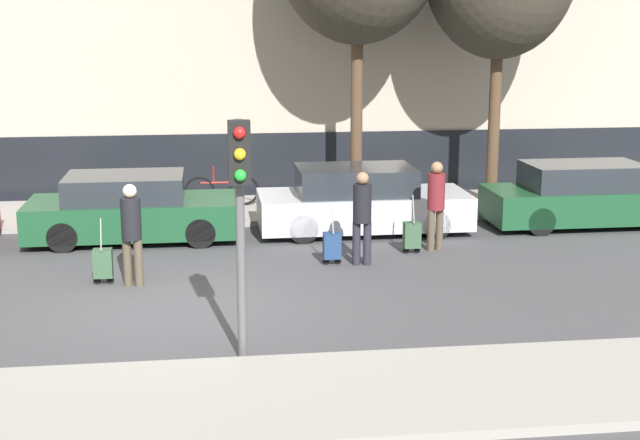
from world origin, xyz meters
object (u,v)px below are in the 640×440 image
at_px(pedestrian_center, 362,212).
at_px(traffic_light, 240,191).
at_px(parked_car_3, 588,196).
at_px(parked_car_2, 361,202).
at_px(pedestrian_left, 131,228).
at_px(trolley_center, 332,246).
at_px(trolley_left, 103,263).
at_px(trolley_right, 412,235).
at_px(parked_bicycle, 222,190).
at_px(pedestrian_right, 436,200).
at_px(parked_car_1, 132,209).

xyz_separation_m(pedestrian_center, traffic_light, (-2.40, -4.51, 1.31)).
height_order(parked_car_3, traffic_light, traffic_light).
bearing_deg(parked_car_3, traffic_light, -138.19).
relative_size(parked_car_2, pedestrian_left, 2.53).
bearing_deg(parked_car_2, trolley_center, -111.48).
bearing_deg(trolley_left, parked_car_3, 17.49).
xyz_separation_m(parked_car_3, pedestrian_left, (-9.59, -3.36, 0.35)).
bearing_deg(pedestrian_center, traffic_light, -109.03).
distance_m(parked_car_2, parked_car_3, 5.06).
xyz_separation_m(parked_car_3, trolley_right, (-4.39, -1.87, -0.28)).
bearing_deg(parked_bicycle, trolley_right, -51.47).
bearing_deg(traffic_light, pedestrian_right, 53.32).
bearing_deg(pedestrian_right, parked_bicycle, 112.19).
bearing_deg(parked_car_3, parked_car_2, 179.56).
relative_size(pedestrian_center, traffic_light, 0.54).
height_order(trolley_left, parked_bicycle, trolley_left).
distance_m(trolley_left, parked_bicycle, 6.18).
xyz_separation_m(parked_car_1, pedestrian_center, (4.34, -2.51, 0.35)).
xyz_separation_m(parked_car_2, parked_bicycle, (-2.89, 2.56, -0.17)).
xyz_separation_m(trolley_right, parked_bicycle, (-3.56, 4.47, 0.12)).
height_order(parked_car_1, traffic_light, traffic_light).
bearing_deg(pedestrian_left, pedestrian_center, 29.85).
bearing_deg(parked_car_1, pedestrian_left, -85.77).
bearing_deg(trolley_right, pedestrian_center, -148.41).
height_order(parked_car_3, pedestrian_center, pedestrian_center).
height_order(pedestrian_left, pedestrian_center, pedestrian_left).
relative_size(parked_car_3, pedestrian_center, 2.62).
bearing_deg(parked_car_3, parked_car_1, -179.77).
xyz_separation_m(parked_car_3, parked_bicycle, (-7.95, 2.60, -0.16)).
height_order(parked_car_1, trolley_center, parked_car_1).
xyz_separation_m(pedestrian_left, trolley_center, (3.55, 0.90, -0.65)).
xyz_separation_m(trolley_right, traffic_light, (-3.51, -5.19, 1.94)).
distance_m(parked_car_3, parked_bicycle, 8.37).
height_order(trolley_left, traffic_light, traffic_light).
xyz_separation_m(trolley_left, pedestrian_center, (4.61, 0.63, 0.63)).
relative_size(parked_car_3, pedestrian_right, 2.59).
bearing_deg(pedestrian_left, trolley_right, 34.65).
bearing_deg(trolley_left, parked_bicycle, 69.52).
bearing_deg(pedestrian_center, trolley_left, -163.20).
height_order(parked_car_2, traffic_light, traffic_light).
relative_size(parked_car_1, pedestrian_right, 2.44).
bearing_deg(parked_car_1, pedestrian_center, -30.08).
height_order(parked_car_2, pedestrian_right, pedestrian_right).
bearing_deg(trolley_right, parked_car_3, 23.08).
bearing_deg(parked_bicycle, pedestrian_right, -46.36).
height_order(parked_car_2, parked_bicycle, parked_car_2).
bearing_deg(trolley_center, trolley_left, -169.97).
xyz_separation_m(parked_car_3, pedestrian_right, (-3.88, -1.67, 0.35)).
distance_m(pedestrian_right, trolley_right, 0.84).
bearing_deg(trolley_left, parked_car_1, 85.00).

